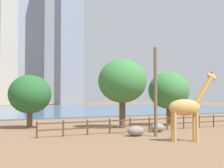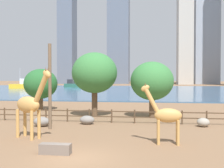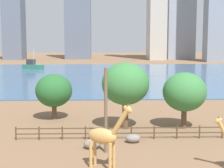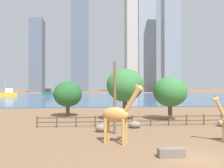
# 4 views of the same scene
# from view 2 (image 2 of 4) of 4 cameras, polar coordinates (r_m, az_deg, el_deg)

# --- Properties ---
(ground_plane) EXTENTS (400.00, 400.00, 0.00)m
(ground_plane) POSITION_cam_2_polar(r_m,az_deg,el_deg) (94.94, 5.54, -1.25)
(ground_plane) COLOR brown
(harbor_water) EXTENTS (180.00, 86.00, 0.20)m
(harbor_water) POSITION_cam_2_polar(r_m,az_deg,el_deg) (91.94, 5.46, -1.27)
(harbor_water) COLOR #3D6084
(harbor_water) RESTS_ON ground
(giraffe_tall) EXTENTS (3.50, 2.26, 5.09)m
(giraffe_tall) POSITION_cam_2_polar(r_m,az_deg,el_deg) (21.05, -16.33, -4.05)
(giraffe_tall) COLOR tan
(giraffe_tall) RESTS_ON ground
(giraffe_companion) EXTENTS (2.75, 0.76, 4.05)m
(giraffe_companion) POSITION_cam_2_polar(r_m,az_deg,el_deg) (18.85, 10.84, -6.25)
(giraffe_companion) COLOR tan
(giraffe_companion) RESTS_ON ground
(utility_pole) EXTENTS (0.28, 0.28, 7.25)m
(utility_pole) POSITION_cam_2_polar(r_m,az_deg,el_deg) (24.34, -12.50, -0.49)
(utility_pole) COLOR brown
(utility_pole) RESTS_ON ground
(boulder_near_fence) EXTENTS (1.40, 1.07, 0.80)m
(boulder_near_fence) POSITION_cam_2_polar(r_m,az_deg,el_deg) (26.60, -5.08, -7.28)
(boulder_near_fence) COLOR gray
(boulder_near_fence) RESTS_ON ground
(boulder_by_pole) EXTENTS (1.12, 1.05, 0.79)m
(boulder_by_pole) POSITION_cam_2_polar(r_m,az_deg,el_deg) (26.42, 18.03, -7.42)
(boulder_by_pole) COLOR gray
(boulder_by_pole) RESTS_ON ground
(boulder_small) EXTENTS (1.49, 1.13, 0.85)m
(boulder_small) POSITION_cam_2_polar(r_m,az_deg,el_deg) (26.10, -14.09, -7.43)
(boulder_small) COLOR gray
(boulder_small) RESTS_ON ground
(feeding_trough) EXTENTS (1.80, 0.60, 0.60)m
(feeding_trough) POSITION_cam_2_polar(r_m,az_deg,el_deg) (16.83, -11.44, -12.79)
(feeding_trough) COLOR #72665B
(feeding_trough) RESTS_ON ground
(enclosure_fence) EXTENTS (26.12, 0.14, 1.30)m
(enclosure_fence) POSITION_cam_2_polar(r_m,az_deg,el_deg) (27.36, -1.39, -6.26)
(enclosure_fence) COLOR #4C3826
(enclosure_fence) RESTS_ON ground
(tree_left_large) EXTENTS (5.08, 5.08, 7.19)m
(tree_left_large) POSITION_cam_2_polar(r_m,az_deg,el_deg) (31.49, -3.57, 2.23)
(tree_left_large) COLOR brown
(tree_left_large) RESTS_ON ground
(tree_center_broad) EXTENTS (4.68, 4.68, 6.11)m
(tree_center_broad) POSITION_cam_2_polar(r_m,az_deg,el_deg) (30.78, 8.12, 0.58)
(tree_center_broad) COLOR brown
(tree_center_broad) RESTS_ON ground
(tree_right_tall) EXTENTS (4.43, 4.43, 5.51)m
(tree_right_tall) POSITION_cam_2_polar(r_m,az_deg,el_deg) (38.54, -14.29, 0.01)
(tree_right_tall) COLOR brown
(tree_right_tall) RESTS_ON ground
(boat_ferry) EXTENTS (7.75, 6.08, 6.68)m
(boat_ferry) POSITION_cam_2_polar(r_m,az_deg,el_deg) (116.08, -8.11, -0.12)
(boat_ferry) COLOR #337259
(boat_ferry) RESTS_ON harbor_water
(boat_sailboat) EXTENTS (8.81, 5.57, 7.46)m
(boat_sailboat) POSITION_cam_2_polar(r_m,az_deg,el_deg) (107.55, -17.84, -0.23)
(boat_sailboat) COLOR gold
(boat_sailboat) RESTS_ON harbor_water
(skyline_tower_needle) EXTENTS (14.55, 11.04, 83.89)m
(skyline_tower_needle) POSITION_cam_2_polar(r_m,az_deg,el_deg) (187.86, 18.69, 12.88)
(skyline_tower_needle) COLOR #939EAD
(skyline_tower_needle) RESTS_ON ground
(skyline_block_central) EXTENTS (8.61, 15.39, 98.13)m
(skyline_block_central) POSITION_cam_2_polar(r_m,az_deg,el_deg) (181.68, 14.60, 15.61)
(skyline_block_central) COLOR #B7B2A8
(skyline_block_central) RESTS_ON ground
(skyline_block_left) EXTENTS (13.94, 12.25, 81.40)m
(skyline_block_left) POSITION_cam_2_polar(r_m,az_deg,el_deg) (189.32, 1.36, 12.48)
(skyline_block_left) COLOR slate
(skyline_block_left) RESTS_ON ground
(skyline_block_right) EXTENTS (9.93, 12.44, 57.55)m
(skyline_block_right) POSITION_cam_2_polar(r_m,az_deg,el_deg) (188.35, -9.08, 8.84)
(skyline_block_right) COLOR slate
(skyline_block_right) RESTS_ON ground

